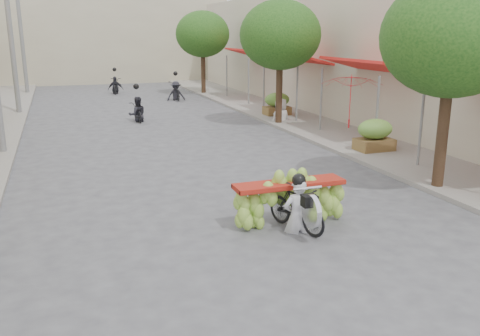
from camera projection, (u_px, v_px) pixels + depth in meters
name	position (u px, v px, depth m)	size (l,w,h in m)	color
ground	(327.00, 302.00, 7.60)	(120.00, 120.00, 0.00)	#56575B
sidewalk_right	(301.00, 118.00, 23.50)	(4.00, 60.00, 0.12)	gray
shophouse_row_right	(410.00, 53.00, 23.46)	(9.77, 40.00, 6.00)	beige
far_building	(99.00, 37.00, 41.26)	(20.00, 6.00, 7.00)	#B9AF92
utility_pole_far	(10.00, 30.00, 23.90)	(0.60, 0.24, 8.00)	slate
utility_pole_back	(21.00, 30.00, 32.09)	(0.60, 0.24, 8.00)	slate
street_tree_near	(453.00, 37.00, 12.02)	(3.40, 3.40, 5.25)	#3A2719
street_tree_mid	(280.00, 35.00, 21.11)	(3.40, 3.40, 5.25)	#3A2719
street_tree_far	(203.00, 34.00, 32.03)	(3.40, 3.40, 5.25)	#3A2719
produce_crate_mid	(375.00, 132.00, 16.71)	(1.20, 0.88, 1.16)	brown
produce_crate_far	(277.00, 102.00, 23.98)	(1.20, 0.88, 1.16)	brown
banana_motorbike	(294.00, 196.00, 10.31)	(2.35, 1.82, 2.03)	black
market_umbrella	(352.00, 74.00, 17.22)	(2.33, 2.33, 1.88)	red
pedestrian	(281.00, 98.00, 22.43)	(1.03, 0.71, 1.93)	silver
bg_motorbike_a	(137.00, 105.00, 22.73)	(0.81, 1.48, 1.95)	black
bg_motorbike_b	(176.00, 86.00, 29.83)	(1.06, 1.73, 1.95)	black
bg_motorbike_c	(115.00, 82.00, 33.08)	(1.05, 1.81, 1.95)	black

